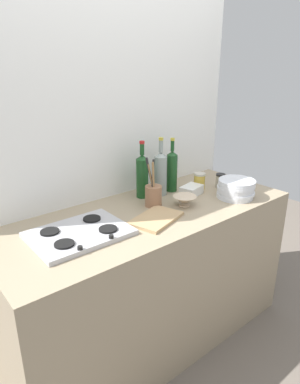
% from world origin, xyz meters
% --- Properties ---
extents(ground_plane, '(6.00, 6.00, 0.00)m').
position_xyz_m(ground_plane, '(0.00, 0.00, 0.00)').
color(ground_plane, '#6B6056').
rests_on(ground_plane, ground).
extents(counter_block, '(1.80, 0.70, 0.90)m').
position_xyz_m(counter_block, '(0.00, 0.00, 0.45)').
color(counter_block, tan).
rests_on(counter_block, ground).
extents(backsplash_panel, '(1.90, 0.06, 2.21)m').
position_xyz_m(backsplash_panel, '(0.00, 0.38, 1.10)').
color(backsplash_panel, white).
rests_on(backsplash_panel, ground).
extents(stovetop_hob, '(0.47, 0.35, 0.04)m').
position_xyz_m(stovetop_hob, '(-0.46, -0.01, 0.91)').
color(stovetop_hob, '#B2B2B7').
rests_on(stovetop_hob, counter_block).
extents(plate_stack, '(0.24, 0.24, 0.12)m').
position_xyz_m(plate_stack, '(0.56, -0.17, 0.96)').
color(plate_stack, white).
rests_on(plate_stack, counter_block).
extents(wine_bottle_leftmost, '(0.07, 0.07, 0.36)m').
position_xyz_m(wine_bottle_leftmost, '(0.33, 0.18, 1.04)').
color(wine_bottle_leftmost, '#19471E').
rests_on(wine_bottle_leftmost, counter_block).
extents(wine_bottle_mid_left, '(0.08, 0.08, 0.37)m').
position_xyz_m(wine_bottle_mid_left, '(0.23, 0.17, 1.05)').
color(wine_bottle_mid_left, gray).
rests_on(wine_bottle_mid_left, counter_block).
extents(wine_bottle_mid_right, '(0.08, 0.08, 0.36)m').
position_xyz_m(wine_bottle_mid_right, '(0.11, 0.21, 1.04)').
color(wine_bottle_mid_right, '#19471E').
rests_on(wine_bottle_mid_right, counter_block).
extents(mixing_bowl, '(0.14, 0.14, 0.06)m').
position_xyz_m(mixing_bowl, '(0.22, -0.06, 0.93)').
color(mixing_bowl, beige).
rests_on(mixing_bowl, counter_block).
extents(butter_dish, '(0.17, 0.13, 0.06)m').
position_xyz_m(butter_dish, '(0.38, 0.04, 0.93)').
color(butter_dish, white).
rests_on(butter_dish, counter_block).
extents(utensil_crock, '(0.10, 0.10, 0.30)m').
position_xyz_m(utensil_crock, '(0.07, 0.06, 0.97)').
color(utensil_crock, '#996B4C').
rests_on(utensil_crock, counter_block).
extents(condiment_jar_front, '(0.06, 0.06, 0.10)m').
position_xyz_m(condiment_jar_front, '(0.63, 0.01, 0.95)').
color(condiment_jar_front, '#9E998C').
rests_on(condiment_jar_front, counter_block).
extents(condiment_jar_rear, '(0.08, 0.08, 0.11)m').
position_xyz_m(condiment_jar_rear, '(0.50, 0.08, 0.96)').
color(condiment_jar_rear, gold).
rests_on(condiment_jar_rear, counter_block).
extents(cutting_board, '(0.34, 0.27, 0.02)m').
position_xyz_m(cutting_board, '(-0.05, -0.11, 0.91)').
color(cutting_board, tan).
rests_on(cutting_board, counter_block).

